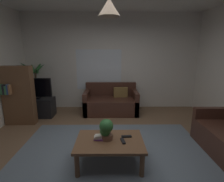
{
  "coord_description": "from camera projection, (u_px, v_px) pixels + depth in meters",
  "views": [
    {
      "loc": [
        -0.03,
        -2.6,
        1.74
      ],
      "look_at": [
        0.0,
        0.3,
        1.05
      ],
      "focal_mm": 27.38,
      "sensor_mm": 36.0,
      "label": 1
    }
  ],
  "objects": [
    {
      "name": "floor",
      "position": [
        112.0,
        155.0,
        2.93
      ],
      "size": [
        5.12,
        5.07,
        0.02
      ],
      "primitive_type": "cube",
      "color": "brown",
      "rests_on": "ground"
    },
    {
      "name": "book_on_table_2",
      "position": [
        100.0,
        136.0,
        2.63
      ],
      "size": [
        0.15,
        0.11,
        0.02
      ],
      "primitive_type": "cube",
      "rotation": [
        0.0,
        0.0,
        0.15
      ],
      "color": "beige",
      "rests_on": "coffee_table"
    },
    {
      "name": "rug",
      "position": [
        112.0,
        162.0,
        2.74
      ],
      "size": [
        3.33,
        2.79,
        0.01
      ],
      "primitive_type": "cube",
      "color": "slate",
      "rests_on": "ground"
    },
    {
      "name": "pendant_lamp",
      "position": [
        109.0,
        7.0,
        2.18
      ],
      "size": [
        0.29,
        0.29,
        0.63
      ],
      "color": "black"
    },
    {
      "name": "potted_plant_on_table",
      "position": [
        106.0,
        129.0,
        2.61
      ],
      "size": [
        0.21,
        0.21,
        0.33
      ],
      "color": "brown",
      "rests_on": "coffee_table"
    },
    {
      "name": "bookshelf_corner",
      "position": [
        18.0,
        96.0,
        4.01
      ],
      "size": [
        0.7,
        0.31,
        1.4
      ],
      "color": "brown",
      "rests_on": "ground"
    },
    {
      "name": "couch_under_window",
      "position": [
        111.0,
        103.0,
        4.87
      ],
      "size": [
        1.48,
        0.82,
        0.82
      ],
      "color": "#47281E",
      "rests_on": "ground"
    },
    {
      "name": "remote_on_table_1",
      "position": [
        126.0,
        136.0,
        2.71
      ],
      "size": [
        0.16,
        0.06,
        0.02
      ],
      "primitive_type": "cube",
      "rotation": [
        0.0,
        0.0,
        4.77
      ],
      "color": "black",
      "rests_on": "coffee_table"
    },
    {
      "name": "book_on_table_1",
      "position": [
        99.0,
        137.0,
        2.63
      ],
      "size": [
        0.15,
        0.11,
        0.03
      ],
      "primitive_type": "cube",
      "rotation": [
        0.0,
        0.0,
        0.11
      ],
      "color": "beige",
      "rests_on": "coffee_table"
    },
    {
      "name": "wall_back",
      "position": [
        111.0,
        62.0,
        5.1
      ],
      "size": [
        5.24,
        0.06,
        2.8
      ],
      "primitive_type": "cube",
      "color": "silver",
      "rests_on": "ground"
    },
    {
      "name": "potted_palm_corner",
      "position": [
        36.0,
        88.0,
        5.02
      ],
      "size": [
        0.72,
        0.73,
        1.5
      ],
      "color": "#4C4C51",
      "rests_on": "ground"
    },
    {
      "name": "coffee_table",
      "position": [
        110.0,
        144.0,
        2.63
      ],
      "size": [
        1.03,
        0.7,
        0.4
      ],
      "color": "brown",
      "rests_on": "ground"
    },
    {
      "name": "tv",
      "position": [
        34.0,
        88.0,
        4.45
      ],
      "size": [
        0.88,
        0.16,
        0.55
      ],
      "color": "black",
      "rests_on": "tv_stand"
    },
    {
      "name": "window_pane",
      "position": [
        99.0,
        70.0,
        5.12
      ],
      "size": [
        1.34,
        0.01,
        1.19
      ],
      "primitive_type": "cube",
      "color": "white"
    },
    {
      "name": "tv_stand",
      "position": [
        37.0,
        107.0,
        4.59
      ],
      "size": [
        0.9,
        0.44,
        0.5
      ],
      "primitive_type": "cube",
      "color": "black",
      "rests_on": "ground"
    },
    {
      "name": "remote_on_table_0",
      "position": [
        123.0,
        141.0,
        2.57
      ],
      "size": [
        0.08,
        0.17,
        0.02
      ],
      "primitive_type": "cube",
      "rotation": [
        0.0,
        0.0,
        3.31
      ],
      "color": "black",
      "rests_on": "coffee_table"
    },
    {
      "name": "book_on_table_0",
      "position": [
        99.0,
        139.0,
        2.64
      ],
      "size": [
        0.16,
        0.12,
        0.02
      ],
      "primitive_type": "cube",
      "rotation": [
        0.0,
        0.0,
        -0.13
      ],
      "color": "#72387F",
      "rests_on": "coffee_table"
    }
  ]
}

